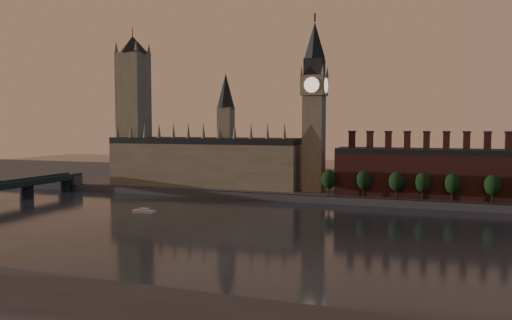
% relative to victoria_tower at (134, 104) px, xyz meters
% --- Properties ---
extents(ground, '(900.00, 900.00, 0.00)m').
position_rel_victoria_tower_xyz_m(ground, '(120.00, -115.00, -59.09)').
color(ground, black).
rests_on(ground, ground).
extents(north_bank, '(900.00, 182.00, 4.00)m').
position_rel_victoria_tower_xyz_m(north_bank, '(120.00, 63.04, -57.09)').
color(north_bank, '#48484E').
rests_on(north_bank, ground).
extents(palace_of_westminster, '(130.00, 30.30, 74.00)m').
position_rel_victoria_tower_xyz_m(palace_of_westminster, '(55.59, -0.09, -37.46)').
color(palace_of_westminster, gray).
rests_on(palace_of_westminster, north_bank).
extents(victoria_tower, '(24.00, 24.00, 108.00)m').
position_rel_victoria_tower_xyz_m(victoria_tower, '(0.00, 0.00, 0.00)').
color(victoria_tower, gray).
rests_on(victoria_tower, north_bank).
extents(big_ben, '(15.00, 15.00, 107.00)m').
position_rel_victoria_tower_xyz_m(big_ben, '(130.00, -5.00, -2.26)').
color(big_ben, gray).
rests_on(big_ben, north_bank).
extents(chimney_block, '(110.00, 25.00, 37.00)m').
position_rel_victoria_tower_xyz_m(chimney_block, '(200.00, -5.00, -41.27)').
color(chimney_block, '#5D2B23').
rests_on(chimney_block, north_bank).
extents(embankment_tree_0, '(8.60, 8.60, 14.88)m').
position_rel_victoria_tower_xyz_m(embankment_tree_0, '(142.62, -21.10, -45.62)').
color(embankment_tree_0, black).
rests_on(embankment_tree_0, north_bank).
extents(embankment_tree_1, '(8.60, 8.60, 14.88)m').
position_rel_victoria_tower_xyz_m(embankment_tree_1, '(162.07, -19.83, -45.62)').
color(embankment_tree_1, black).
rests_on(embankment_tree_1, north_bank).
extents(embankment_tree_2, '(8.60, 8.60, 14.88)m').
position_rel_victoria_tower_xyz_m(embankment_tree_2, '(179.92, -20.40, -45.62)').
color(embankment_tree_2, black).
rests_on(embankment_tree_2, north_bank).
extents(embankment_tree_3, '(8.60, 8.60, 14.88)m').
position_rel_victoria_tower_xyz_m(embankment_tree_3, '(193.53, -20.73, -45.62)').
color(embankment_tree_3, black).
rests_on(embankment_tree_3, north_bank).
extents(embankment_tree_4, '(8.60, 8.60, 14.88)m').
position_rel_victoria_tower_xyz_m(embankment_tree_4, '(208.48, -20.98, -45.62)').
color(embankment_tree_4, black).
rests_on(embankment_tree_4, north_bank).
extents(embankment_tree_5, '(8.60, 8.60, 14.88)m').
position_rel_victoria_tower_xyz_m(embankment_tree_5, '(227.63, -21.19, -45.62)').
color(embankment_tree_5, black).
rests_on(embankment_tree_5, north_bank).
extents(river_boat, '(12.31, 4.14, 2.43)m').
position_rel_victoria_tower_xyz_m(river_boat, '(61.26, -85.86, -58.16)').
color(river_boat, silver).
rests_on(river_boat, ground).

